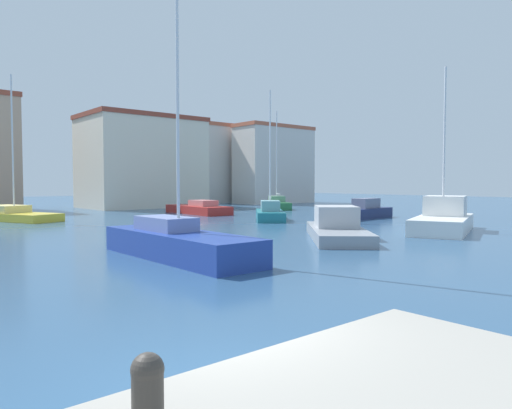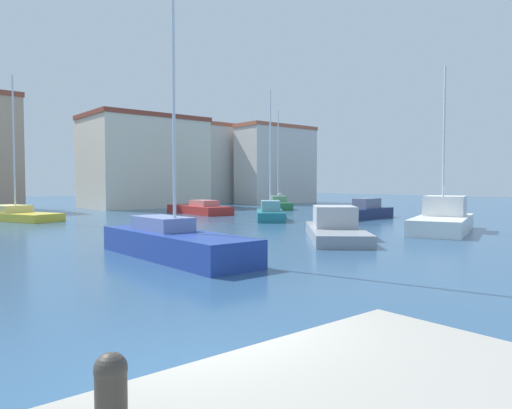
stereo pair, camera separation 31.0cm
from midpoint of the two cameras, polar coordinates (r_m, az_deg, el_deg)
name	(u,v)px [view 1 (the left image)]	position (r m, az deg, el deg)	size (l,w,h in m)	color
water	(224,226)	(31.46, -4.14, -2.60)	(160.00, 160.00, 0.00)	#2D5175
mooring_bollard	(148,389)	(3.92, -15.34, -20.75)	(0.25, 0.25, 0.61)	#38332D
sailboat_green_center_channel	(277,204)	(51.85, 2.33, 0.09)	(5.52, 6.96, 10.67)	#28703D
sailboat_blue_far_left	(177,241)	(18.34, -9.98, -4.39)	(2.29, 8.15, 14.03)	#233D93
sailboat_white_inner_mooring	(443,219)	(29.85, 21.45, -1.64)	(8.37, 5.46, 9.59)	white
motorboat_navy_near_pier	(361,212)	(38.71, 12.33, -0.86)	(7.38, 2.97, 1.60)	#19234C
motorboat_grey_outer_mooring	(337,228)	(24.58, 9.39, -2.78)	(7.17, 7.48, 1.66)	gray
sailboat_yellow_distant_north	(13,214)	(40.40, -27.56, -1.06)	(5.44, 8.37, 10.99)	gold
sailboat_teal_distant_east	(270,212)	(36.34, 1.46, -0.96)	(5.49, 6.09, 9.96)	#1E707A
motorboat_red_far_right	(198,209)	(44.08, -7.17, -0.51)	(3.16, 8.15, 1.28)	#B22823
yacht_club	(142,162)	(56.95, -13.78, 5.01)	(13.17, 9.09, 10.56)	beige
harbor_office	(224,165)	(71.01, -4.03, 4.85)	(14.02, 8.79, 11.18)	beige
warehouse_block	(274,164)	(66.69, 2.08, 4.87)	(11.54, 5.10, 10.89)	beige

